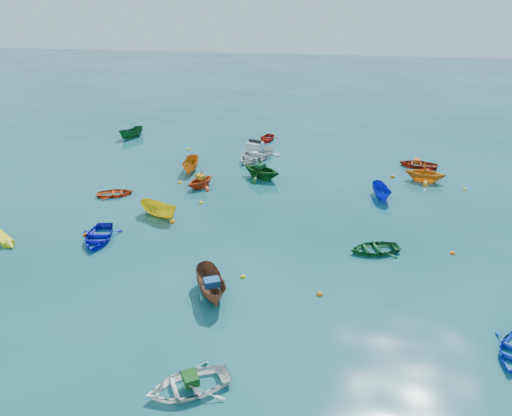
# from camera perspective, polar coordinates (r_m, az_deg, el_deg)

# --- Properties ---
(ground) EXTENTS (160.00, 160.00, 0.00)m
(ground) POSITION_cam_1_polar(r_m,az_deg,el_deg) (28.45, -1.58, -4.93)
(ground) COLOR #093C44
(ground) RESTS_ON ground
(dinghy_blue_sw) EXTENTS (2.93, 3.68, 0.69)m
(dinghy_blue_sw) POSITION_cam_1_polar(r_m,az_deg,el_deg) (30.99, -17.54, -3.52)
(dinghy_blue_sw) COLOR #0F0FBB
(dinghy_blue_sw) RESTS_ON ground
(dinghy_white_near) EXTENTS (3.91, 3.61, 0.66)m
(dinghy_white_near) POSITION_cam_1_polar(r_m,az_deg,el_deg) (20.21, -7.72, -19.82)
(dinghy_white_near) COLOR white
(dinghy_white_near) RESTS_ON ground
(sampan_brown_mid) EXTENTS (2.55, 3.52, 1.28)m
(sampan_brown_mid) POSITION_cam_1_polar(r_m,az_deg,el_deg) (24.88, -5.07, -9.87)
(sampan_brown_mid) COLOR brown
(sampan_brown_mid) RESTS_ON ground
(dinghy_orange_w) EXTENTS (3.14, 3.26, 1.32)m
(dinghy_orange_w) POSITION_cam_1_polar(r_m,az_deg,el_deg) (37.19, -6.34, 2.39)
(dinghy_orange_w) COLOR #CD4013
(dinghy_orange_w) RESTS_ON ground
(sampan_yellow_mid) EXTENTS (3.18, 2.28, 1.15)m
(sampan_yellow_mid) POSITION_cam_1_polar(r_m,az_deg,el_deg) (32.99, -10.94, -0.98)
(sampan_yellow_mid) COLOR yellow
(sampan_yellow_mid) RESTS_ON ground
(dinghy_green_e) EXTENTS (3.37, 2.85, 0.60)m
(dinghy_green_e) POSITION_cam_1_polar(r_m,az_deg,el_deg) (29.17, 13.33, -4.85)
(dinghy_green_e) COLOR #145727
(dinghy_green_e) RESTS_ON ground
(dinghy_red_nw) EXTENTS (3.00, 2.58, 0.52)m
(dinghy_red_nw) POSITION_cam_1_polar(r_m,az_deg,el_deg) (36.97, -15.76, 1.42)
(dinghy_red_nw) COLOR #C23D10
(dinghy_red_nw) RESTS_ON ground
(sampan_orange_n) EXTENTS (1.31, 3.03, 1.15)m
(sampan_orange_n) POSITION_cam_1_polar(r_m,az_deg,el_deg) (40.46, -7.42, 4.23)
(sampan_orange_n) COLOR #C96912
(sampan_orange_n) RESTS_ON ground
(dinghy_green_n) EXTENTS (4.09, 3.90, 1.68)m
(dinghy_green_n) POSITION_cam_1_polar(r_m,az_deg,el_deg) (38.63, 0.62, 3.42)
(dinghy_green_n) COLOR #114B16
(dinghy_green_n) RESTS_ON ground
(dinghy_red_ne) EXTENTS (3.38, 2.69, 0.63)m
(dinghy_red_ne) POSITION_cam_1_polar(r_m,az_deg,el_deg) (43.15, 18.00, 4.52)
(dinghy_red_ne) COLOR #A5230D
(dinghy_red_ne) RESTS_ON ground
(sampan_blue_far) EXTENTS (1.56, 2.86, 1.05)m
(sampan_blue_far) POSITION_cam_1_polar(r_m,az_deg,el_deg) (36.27, 14.10, 1.16)
(sampan_blue_far) COLOR #1020C9
(sampan_blue_far) RESTS_ON ground
(dinghy_red_far) EXTENTS (2.27, 2.90, 0.55)m
(dinghy_red_far) POSITION_cam_1_polar(r_m,az_deg,el_deg) (48.01, 1.24, 7.77)
(dinghy_red_far) COLOR #A4140D
(dinghy_red_far) RESTS_ON ground
(dinghy_orange_far) EXTENTS (3.45, 3.14, 1.57)m
(dinghy_orange_far) POSITION_cam_1_polar(r_m,az_deg,el_deg) (40.19, 18.66, 2.94)
(dinghy_orange_far) COLOR orange
(dinghy_orange_far) RESTS_ON ground
(sampan_green_far) EXTENTS (2.27, 2.97, 1.09)m
(sampan_green_far) POSITION_cam_1_polar(r_m,az_deg,el_deg) (50.26, -13.99, 7.82)
(sampan_green_far) COLOR #11491D
(sampan_green_far) RESTS_ON ground
(motorboat_white) EXTENTS (4.68, 5.42, 1.55)m
(motorboat_white) POSITION_cam_1_polar(r_m,az_deg,el_deg) (43.05, -0.09, 5.72)
(motorboat_white) COLOR silver
(motorboat_white) RESTS_ON ground
(tarp_green_a) EXTENTS (0.83, 0.89, 0.35)m
(tarp_green_a) POSITION_cam_1_polar(r_m,az_deg,el_deg) (19.88, -7.51, -18.73)
(tarp_green_a) COLOR #114614
(tarp_green_a) RESTS_ON dinghy_white_near
(tarp_blue_a) EXTENTS (0.92, 0.83, 0.36)m
(tarp_blue_a) POSITION_cam_1_polar(r_m,az_deg,el_deg) (24.30, -5.07, -8.47)
(tarp_blue_a) COLOR #17498A
(tarp_blue_a) RESTS_ON sampan_brown_mid
(tarp_orange_a) EXTENTS (0.80, 0.74, 0.31)m
(tarp_orange_a) POSITION_cam_1_polar(r_m,az_deg,el_deg) (36.92, -6.34, 3.58)
(tarp_orange_a) COLOR orange
(tarp_orange_a) RESTS_ON dinghy_orange_w
(tarp_green_b) EXTENTS (0.78, 0.85, 0.33)m
(tarp_green_b) POSITION_cam_1_polar(r_m,az_deg,el_deg) (38.32, 0.51, 4.86)
(tarp_green_b) COLOR #114725
(tarp_green_b) RESTS_ON dinghy_green_n
(tarp_orange_b) EXTENTS (0.64, 0.78, 0.34)m
(tarp_orange_b) POSITION_cam_1_polar(r_m,az_deg,el_deg) (43.00, 17.95, 5.14)
(tarp_orange_b) COLOR #BB4613
(tarp_orange_b) RESTS_ON dinghy_red_ne
(buoy_or_a) EXTENTS (0.32, 0.32, 0.32)m
(buoy_or_a) POSITION_cam_1_polar(r_m,az_deg,el_deg) (31.78, -18.91, -2.99)
(buoy_or_a) COLOR #D24E0B
(buoy_or_a) RESTS_ON ground
(buoy_ye_a) EXTENTS (0.30, 0.30, 0.30)m
(buoy_ye_a) POSITION_cam_1_polar(r_m,az_deg,el_deg) (26.10, -1.48, -7.92)
(buoy_ye_a) COLOR yellow
(buoy_ye_a) RESTS_ON ground
(buoy_or_b) EXTENTS (0.35, 0.35, 0.35)m
(buoy_or_b) POSITION_cam_1_polar(r_m,az_deg,el_deg) (24.98, 7.28, -9.82)
(buoy_or_b) COLOR orange
(buoy_or_b) RESTS_ON ground
(buoy_ye_b) EXTENTS (0.34, 0.34, 0.34)m
(buoy_ye_b) POSITION_cam_1_polar(r_m,az_deg,el_deg) (38.16, -8.71, 2.85)
(buoy_ye_b) COLOR yellow
(buoy_ye_b) RESTS_ON ground
(buoy_or_c) EXTENTS (0.39, 0.39, 0.39)m
(buoy_or_c) POSITION_cam_1_polar(r_m,az_deg,el_deg) (32.08, -9.51, -1.63)
(buoy_or_c) COLOR orange
(buoy_or_c) RESTS_ON ground
(buoy_ye_c) EXTENTS (0.33, 0.33, 0.33)m
(buoy_ye_c) POSITION_cam_1_polar(r_m,az_deg,el_deg) (34.50, -6.29, 0.54)
(buoy_ye_c) COLOR yellow
(buoy_ye_c) RESTS_ON ground
(buoy_or_d) EXTENTS (0.30, 0.30, 0.30)m
(buoy_or_d) POSITION_cam_1_polar(r_m,az_deg,el_deg) (30.25, 21.52, -4.89)
(buoy_or_d) COLOR #FF620D
(buoy_or_d) RESTS_ON ground
(buoy_ye_d) EXTENTS (0.33, 0.33, 0.33)m
(buoy_ye_d) POSITION_cam_1_polar(r_m,az_deg,el_deg) (45.60, -7.67, 6.61)
(buoy_ye_d) COLOR yellow
(buoy_ye_d) RESTS_ON ground
(buoy_or_e) EXTENTS (0.34, 0.34, 0.34)m
(buoy_or_e) POSITION_cam_1_polar(r_m,az_deg,el_deg) (40.25, 15.35, 3.41)
(buoy_or_e) COLOR #D0610B
(buoy_or_e) RESTS_ON ground
(buoy_ye_e) EXTENTS (0.29, 0.29, 0.29)m
(buoy_ye_e) POSITION_cam_1_polar(r_m,az_deg,el_deg) (39.53, 22.73, 1.92)
(buoy_ye_e) COLOR yellow
(buoy_ye_e) RESTS_ON ground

